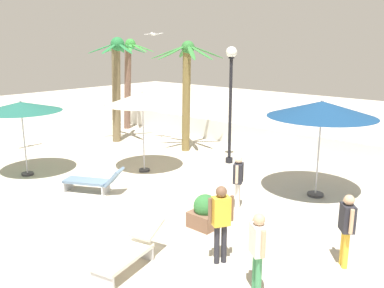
{
  "coord_description": "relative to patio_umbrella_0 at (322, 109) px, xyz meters",
  "views": [
    {
      "loc": [
        8.42,
        -6.45,
        4.54
      ],
      "look_at": [
        0.0,
        3.05,
        1.4
      ],
      "focal_mm": 38.5,
      "sensor_mm": 36.0,
      "label": 1
    }
  ],
  "objects": [
    {
      "name": "planter",
      "position": [
        -1.14,
        -3.88,
        -2.27
      ],
      "size": [
        0.7,
        0.7,
        0.85
      ],
      "color": "brown",
      "rests_on": "ground_plane"
    },
    {
      "name": "patio_umbrella_2",
      "position": [
        -5.74,
        -1.8,
        -0.02
      ],
      "size": [
        2.58,
        2.58,
        2.92
      ],
      "color": "#333338",
      "rests_on": "ground_plane"
    },
    {
      "name": "guest_2",
      "position": [
        0.23,
        -5.03,
        -1.62
      ],
      "size": [
        0.39,
        0.49,
        1.71
      ],
      "color": "#26262D",
      "rests_on": "ground_plane"
    },
    {
      "name": "palm_tree_0",
      "position": [
        -11.92,
        2.76,
        0.34
      ],
      "size": [
        2.47,
        2.46,
        4.74
      ],
      "color": "brown",
      "rests_on": "ground_plane"
    },
    {
      "name": "lounge_chair_1",
      "position": [
        -5.27,
        -4.3,
        -2.27
      ],
      "size": [
        1.93,
        1.35,
        0.83
      ],
      "color": "#B7B7BC",
      "rests_on": "ground_plane"
    },
    {
      "name": "lamp_post_1",
      "position": [
        -4.1,
        1.12,
        0.19
      ],
      "size": [
        0.4,
        0.4,
        4.4
      ],
      "color": "black",
      "rests_on": "ground_plane"
    },
    {
      "name": "seagull_0",
      "position": [
        -8.26,
        1.18,
        2.23
      ],
      "size": [
        0.92,
        0.4,
        0.14
      ],
      "color": "white"
    },
    {
      "name": "lounge_chair_0",
      "position": [
        -1.04,
        -6.41,
        -2.25
      ],
      "size": [
        0.95,
        1.92,
        0.81
      ],
      "color": "#B7B7BC",
      "rests_on": "ground_plane"
    },
    {
      "name": "patio_umbrella_3",
      "position": [
        -8.5,
        -4.83,
        -0.24
      ],
      "size": [
        2.72,
        2.72,
        2.65
      ],
      "color": "#333338",
      "rests_on": "ground_plane"
    },
    {
      "name": "guest_0",
      "position": [
        -1.2,
        -2.4,
        -1.74
      ],
      "size": [
        0.37,
        0.51,
        1.53
      ],
      "color": "silver",
      "rests_on": "ground_plane"
    },
    {
      "name": "palm_tree_2",
      "position": [
        -6.54,
        1.38,
        0.32
      ],
      "size": [
        3.04,
        3.04,
        4.62
      ],
      "color": "brown",
      "rests_on": "ground_plane"
    },
    {
      "name": "guest_3",
      "position": [
        1.41,
        -5.45,
        -1.7
      ],
      "size": [
        0.47,
        0.41,
        1.59
      ],
      "color": "#3F8C59",
      "rests_on": "ground_plane"
    },
    {
      "name": "boundary_wall",
      "position": [
        -3.41,
        3.84,
        -2.18
      ],
      "size": [
        25.2,
        0.3,
        0.96
      ],
      "primitive_type": "cube",
      "color": "silver",
      "rests_on": "ground_plane"
    },
    {
      "name": "ground_plane",
      "position": [
        -3.41,
        -4.86,
        -2.66
      ],
      "size": [
        56.0,
        56.0,
        0.0
      ],
      "primitive_type": "plane",
      "color": "beige"
    },
    {
      "name": "palm_tree_1",
      "position": [
        -10.01,
        0.48,
        0.31
      ],
      "size": [
        2.62,
        2.52,
        4.78
      ],
      "color": "brown",
      "rests_on": "ground_plane"
    },
    {
      "name": "patio_umbrella_0",
      "position": [
        0.0,
        0.0,
        0.0
      ],
      "size": [
        3.15,
        3.15,
        2.94
      ],
      "color": "#333338",
      "rests_on": "ground_plane"
    },
    {
      "name": "guest_1",
      "position": [
        2.24,
        -3.43,
        -1.71
      ],
      "size": [
        0.41,
        0.45,
        1.58
      ],
      "color": "gold",
      "rests_on": "ground_plane"
    }
  ]
}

